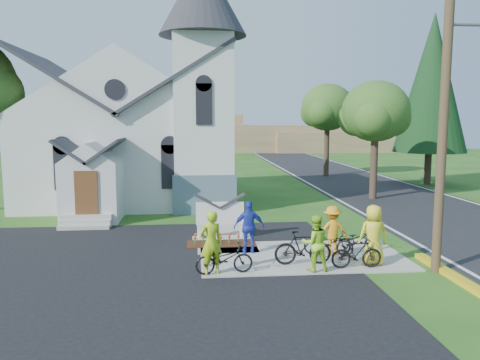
{
  "coord_description": "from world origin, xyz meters",
  "views": [
    {
      "loc": [
        -2.13,
        -15.01,
        4.7
      ],
      "look_at": [
        -0.23,
        5.0,
        2.14
      ],
      "focal_mm": 35.0,
      "sensor_mm": 36.0,
      "label": 1
    }
  ],
  "objects": [
    {
      "name": "utility_pole",
      "position": [
        5.36,
        -1.5,
        5.4
      ],
      "size": [
        3.45,
        0.28,
        10.0
      ],
      "color": "#453122",
      "rests_on": "ground"
    },
    {
      "name": "bike_1",
      "position": [
        1.29,
        -0.53,
        0.61
      ],
      "size": [
        1.87,
        0.55,
        1.12
      ],
      "primitive_type": "imported",
      "rotation": [
        0.0,
        0.0,
        1.56
      ],
      "color": "black",
      "rests_on": "sidewalk"
    },
    {
      "name": "cyclist_1",
      "position": [
        1.52,
        -1.2,
        0.94
      ],
      "size": [
        0.9,
        0.72,
        1.78
      ],
      "primitive_type": "imported",
      "rotation": [
        0.0,
        0.0,
        3.2
      ],
      "color": "#9FE22A",
      "rests_on": "sidewalk"
    },
    {
      "name": "ground",
      "position": [
        0.0,
        0.0,
        0.0
      ],
      "size": [
        120.0,
        120.0,
        0.0
      ],
      "primitive_type": "plane",
      "color": "#235016",
      "rests_on": "ground"
    },
    {
      "name": "cyclist_0",
      "position": [
        -1.7,
        -1.2,
        1.03
      ],
      "size": [
        0.83,
        0.68,
        1.96
      ],
      "primitive_type": "imported",
      "rotation": [
        0.0,
        0.0,
        3.48
      ],
      "color": "#97BF16",
      "rests_on": "sidewalk"
    },
    {
      "name": "parking_lot",
      "position": [
        -7.0,
        -2.0,
        0.01
      ],
      "size": [
        20.0,
        16.0,
        0.02
      ],
      "primitive_type": "cube",
      "color": "black",
      "rests_on": "ground"
    },
    {
      "name": "conifer",
      "position": [
        15.0,
        18.0,
        7.39
      ],
      "size": [
        5.2,
        5.2,
        12.4
      ],
      "color": "#34241C",
      "rests_on": "ground"
    },
    {
      "name": "road",
      "position": [
        10.0,
        15.0,
        0.01
      ],
      "size": [
        8.0,
        90.0,
        0.02
      ],
      "primitive_type": "cube",
      "color": "black",
      "rests_on": "ground"
    },
    {
      "name": "tree_road_near",
      "position": [
        8.5,
        12.0,
        5.21
      ],
      "size": [
        4.0,
        4.0,
        7.05
      ],
      "color": "#34241C",
      "rests_on": "ground"
    },
    {
      "name": "distant_hills",
      "position": [
        3.36,
        56.33,
        2.17
      ],
      "size": [
        61.0,
        10.0,
        5.6
      ],
      "color": "#7C6345",
      "rests_on": "ground"
    },
    {
      "name": "church_sign",
      "position": [
        -1.2,
        3.2,
        1.03
      ],
      "size": [
        2.2,
        0.4,
        1.7
      ],
      "color": "#A9A598",
      "rests_on": "ground"
    },
    {
      "name": "bike_3",
      "position": [
        2.9,
        -1.06,
        0.54
      ],
      "size": [
        1.64,
        0.47,
        0.98
      ],
      "primitive_type": "imported",
      "rotation": [
        0.0,
        0.0,
        1.58
      ],
      "color": "black",
      "rests_on": "sidewalk"
    },
    {
      "name": "cyclist_4",
      "position": [
        3.56,
        -0.73,
        1.03
      ],
      "size": [
        0.97,
        0.64,
        1.97
      ],
      "primitive_type": "imported",
      "rotation": [
        0.0,
        0.0,
        3.15
      ],
      "color": "yellow",
      "rests_on": "sidewalk"
    },
    {
      "name": "cyclist_2",
      "position": [
        -0.28,
        1.0,
        0.98
      ],
      "size": [
        1.1,
        0.46,
        1.86
      ],
      "primitive_type": "imported",
      "rotation": [
        0.0,
        0.0,
        3.13
      ],
      "color": "#2335B0",
      "rests_on": "sidewalk"
    },
    {
      "name": "bike_4",
      "position": [
        3.51,
        0.58,
        0.52
      ],
      "size": [
        1.91,
        1.18,
        0.95
      ],
      "primitive_type": "imported",
      "rotation": [
        0.0,
        0.0,
        1.9
      ],
      "color": "black",
      "rests_on": "sidewalk"
    },
    {
      "name": "sidewalk",
      "position": [
        1.5,
        0.5,
        0.03
      ],
      "size": [
        7.0,
        4.0,
        0.05
      ],
      "primitive_type": "cube",
      "color": "#A9A598",
      "rests_on": "ground"
    },
    {
      "name": "tree_road_mid",
      "position": [
        9.0,
        24.0,
        5.78
      ],
      "size": [
        4.4,
        4.4,
        7.8
      ],
      "color": "#34241C",
      "rests_on": "ground"
    },
    {
      "name": "bike_2",
      "position": [
        2.41,
        0.41,
        0.5
      ],
      "size": [
        1.81,
        1.12,
        0.9
      ],
      "primitive_type": "imported",
      "rotation": [
        0.0,
        0.0,
        1.24
      ],
      "color": "black",
      "rests_on": "sidewalk"
    },
    {
      "name": "bike_0",
      "position": [
        -1.3,
        -1.2,
        0.51
      ],
      "size": [
        1.83,
        0.81,
        0.93
      ],
      "primitive_type": "imported",
      "rotation": [
        0.0,
        0.0,
        1.68
      ],
      "color": "black",
      "rests_on": "sidewalk"
    },
    {
      "name": "church",
      "position": [
        -5.48,
        12.48,
        5.25
      ],
      "size": [
        12.35,
        12.0,
        13.0
      ],
      "color": "silver",
      "rests_on": "ground"
    },
    {
      "name": "flower_bed",
      "position": [
        -1.2,
        2.3,
        0.04
      ],
      "size": [
        2.6,
        1.1,
        0.07
      ],
      "primitive_type": "cube",
      "color": "#3C1D10",
      "rests_on": "ground"
    },
    {
      "name": "cyclist_3",
      "position": [
        2.55,
        0.47,
        0.91
      ],
      "size": [
        1.15,
        0.71,
        1.73
      ],
      "primitive_type": "imported",
      "rotation": [
        0.0,
        0.0,
        3.2
      ],
      "color": "orange",
      "rests_on": "sidewalk"
    }
  ]
}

